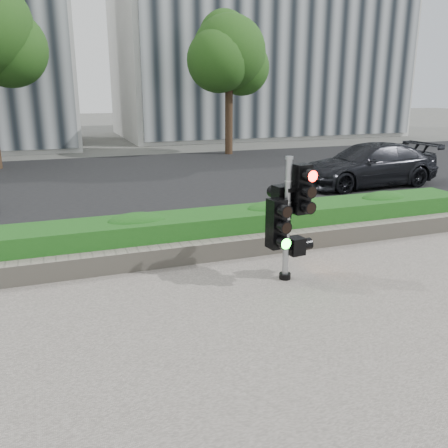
# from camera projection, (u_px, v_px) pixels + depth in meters

# --- Properties ---
(ground) EXTENTS (120.00, 120.00, 0.00)m
(ground) POSITION_uv_depth(u_px,v_px,m) (254.00, 303.00, 6.84)
(ground) COLOR #51514C
(ground) RESTS_ON ground
(sidewalk) EXTENTS (16.00, 11.00, 0.03)m
(sidewalk) POSITION_uv_depth(u_px,v_px,m) (358.00, 407.00, 4.58)
(sidewalk) COLOR #9E9389
(sidewalk) RESTS_ON ground
(road) EXTENTS (60.00, 13.00, 0.02)m
(road) POSITION_uv_depth(u_px,v_px,m) (134.00, 182.00, 15.86)
(road) COLOR black
(road) RESTS_ON ground
(curb) EXTENTS (60.00, 0.25, 0.12)m
(curb) POSITION_uv_depth(u_px,v_px,m) (192.00, 238.00, 9.66)
(curb) COLOR gray
(curb) RESTS_ON ground
(stone_wall) EXTENTS (12.00, 0.32, 0.34)m
(stone_wall) POSITION_uv_depth(u_px,v_px,m) (211.00, 250.00, 8.50)
(stone_wall) COLOR gray
(stone_wall) RESTS_ON sidewalk
(hedge) EXTENTS (12.00, 1.00, 0.68)m
(hedge) POSITION_uv_depth(u_px,v_px,m) (200.00, 231.00, 9.04)
(hedge) COLOR #368E2B
(hedge) RESTS_ON sidewalk
(building_right) EXTENTS (18.00, 10.00, 12.00)m
(building_right) POSITION_uv_depth(u_px,v_px,m) (256.00, 42.00, 31.42)
(building_right) COLOR #B7B7B2
(building_right) RESTS_ON ground
(tree_right) EXTENTS (4.10, 3.58, 6.53)m
(tree_right) POSITION_uv_depth(u_px,v_px,m) (228.00, 55.00, 21.47)
(tree_right) COLOR black
(tree_right) RESTS_ON ground
(traffic_signal) EXTENTS (0.70, 0.55, 1.98)m
(traffic_signal) POSITION_uv_depth(u_px,v_px,m) (288.00, 213.00, 7.40)
(traffic_signal) COLOR black
(traffic_signal) RESTS_ON sidewalk
(car_dark) EXTENTS (4.63, 1.97, 1.33)m
(car_dark) POSITION_uv_depth(u_px,v_px,m) (368.00, 165.00, 14.97)
(car_dark) COLOR black
(car_dark) RESTS_ON road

